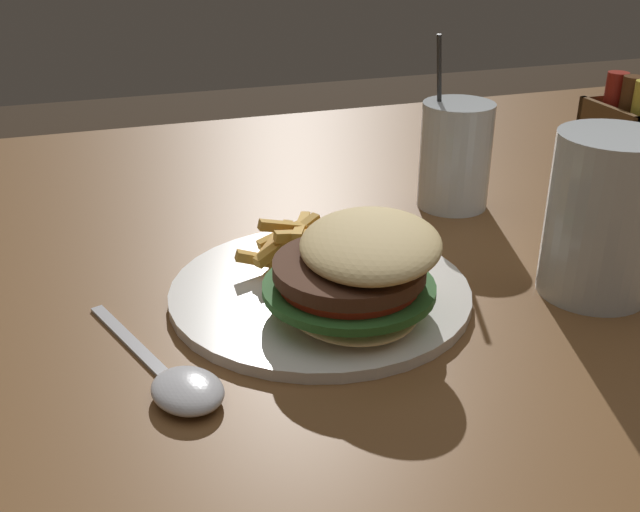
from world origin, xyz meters
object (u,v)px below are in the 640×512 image
object	(u,v)px
meal_plate_near	(339,278)
spoon	(183,386)
beer_glass	(603,219)
condiment_caddy	(626,123)
juice_glass	(455,158)

from	to	relation	value
meal_plate_near	spoon	size ratio (longest dim) A/B	1.40
beer_glass	spoon	world-z (taller)	beer_glass
spoon	condiment_caddy	bearing A→B (deg)	99.77
meal_plate_near	condiment_caddy	xyz separation A→B (m)	(-0.29, 0.52, 0.01)
beer_glass	spoon	distance (m)	0.38
condiment_caddy	meal_plate_near	bearing A→B (deg)	-60.56
juice_glass	spoon	bearing A→B (deg)	-52.70
beer_glass	condiment_caddy	world-z (taller)	beer_glass
beer_glass	spoon	bearing A→B (deg)	-83.67
spoon	juice_glass	bearing A→B (deg)	107.76
juice_glass	condiment_caddy	size ratio (longest dim) A/B	1.58
meal_plate_near	beer_glass	xyz separation A→B (m)	(0.04, 0.23, 0.04)
beer_glass	spoon	xyz separation A→B (m)	(0.04, -0.37, -0.06)
beer_glass	condiment_caddy	bearing A→B (deg)	138.34
spoon	condiment_caddy	world-z (taller)	condiment_caddy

